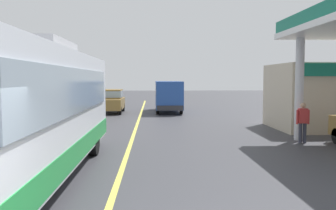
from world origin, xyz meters
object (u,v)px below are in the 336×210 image
pedestrian_near_pump (303,120)px  car_trailing_behind_bus (112,100)px  coach_bus_main (27,115)px  minibus_opposing_lane (168,94)px

pedestrian_near_pump → car_trailing_behind_bus: (-9.28, 13.89, 0.08)m
coach_bus_main → minibus_opposing_lane: bearing=77.5°
minibus_opposing_lane → pedestrian_near_pump: 15.32m
coach_bus_main → car_trailing_behind_bus: (-0.01, 19.21, -0.71)m
coach_bus_main → car_trailing_behind_bus: 19.22m
car_trailing_behind_bus → minibus_opposing_lane: bearing=8.2°
minibus_opposing_lane → coach_bus_main: bearing=-102.5°
car_trailing_behind_bus → pedestrian_near_pump: bearing=-56.3°
coach_bus_main → pedestrian_near_pump: (9.27, 5.32, -0.79)m
minibus_opposing_lane → pedestrian_near_pump: (4.87, -14.52, -0.54)m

